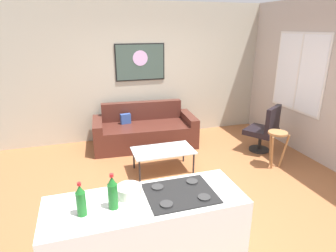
{
  "coord_description": "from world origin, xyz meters",
  "views": [
    {
      "loc": [
        -1.37,
        -3.53,
        2.31
      ],
      "look_at": [
        0.01,
        0.9,
        0.7
      ],
      "focal_mm": 30.68,
      "sensor_mm": 36.0,
      "label": 1
    }
  ],
  "objects_px": {
    "couch": "(145,132)",
    "mixing_bowl": "(129,191)",
    "soda_bottle": "(81,201)",
    "soda_bottle_2": "(113,193)",
    "coffee_table": "(163,152)",
    "armchair": "(265,129)",
    "wall_painting": "(140,62)",
    "bar_stool": "(277,140)"
  },
  "relations": [
    {
      "from": "couch",
      "to": "coffee_table",
      "type": "distance_m",
      "value": 1.2
    },
    {
      "from": "couch",
      "to": "coffee_table",
      "type": "xyz_separation_m",
      "value": [
        0.04,
        -1.2,
        0.07
      ]
    },
    {
      "from": "coffee_table",
      "to": "bar_stool",
      "type": "bearing_deg",
      "value": -12.73
    },
    {
      "from": "mixing_bowl",
      "to": "wall_painting",
      "type": "bearing_deg",
      "value": 76.18
    },
    {
      "from": "coffee_table",
      "to": "bar_stool",
      "type": "height_order",
      "value": "bar_stool"
    },
    {
      "from": "armchair",
      "to": "bar_stool",
      "type": "relative_size",
      "value": 1.44
    },
    {
      "from": "wall_painting",
      "to": "bar_stool",
      "type": "bearing_deg",
      "value": -49.36
    },
    {
      "from": "bar_stool",
      "to": "soda_bottle_2",
      "type": "distance_m",
      "value": 3.43
    },
    {
      "from": "couch",
      "to": "soda_bottle_2",
      "type": "xyz_separation_m",
      "value": [
        -1.01,
        -3.33,
        0.76
      ]
    },
    {
      "from": "bar_stool",
      "to": "wall_painting",
      "type": "height_order",
      "value": "wall_painting"
    },
    {
      "from": "soda_bottle",
      "to": "wall_painting",
      "type": "distance_m",
      "value": 4.15
    },
    {
      "from": "armchair",
      "to": "couch",
      "type": "bearing_deg",
      "value": 154.54
    },
    {
      "from": "soda_bottle_2",
      "to": "soda_bottle",
      "type": "bearing_deg",
      "value": -175.43
    },
    {
      "from": "soda_bottle",
      "to": "wall_painting",
      "type": "bearing_deg",
      "value": 71.25
    },
    {
      "from": "soda_bottle",
      "to": "mixing_bowl",
      "type": "distance_m",
      "value": 0.44
    },
    {
      "from": "bar_stool",
      "to": "wall_painting",
      "type": "distance_m",
      "value": 3.07
    },
    {
      "from": "soda_bottle",
      "to": "mixing_bowl",
      "type": "bearing_deg",
      "value": 20.78
    },
    {
      "from": "soda_bottle_2",
      "to": "couch",
      "type": "bearing_deg",
      "value": 73.19
    },
    {
      "from": "armchair",
      "to": "wall_painting",
      "type": "xyz_separation_m",
      "value": [
        -2.06,
        1.55,
        1.16
      ]
    },
    {
      "from": "coffee_table",
      "to": "mixing_bowl",
      "type": "distance_m",
      "value": 2.27
    },
    {
      "from": "mixing_bowl",
      "to": "wall_painting",
      "type": "relative_size",
      "value": 0.21
    },
    {
      "from": "couch",
      "to": "soda_bottle_2",
      "type": "relative_size",
      "value": 6.66
    },
    {
      "from": "coffee_table",
      "to": "soda_bottle_2",
      "type": "xyz_separation_m",
      "value": [
        -1.05,
        -2.13,
        0.69
      ]
    },
    {
      "from": "armchair",
      "to": "coffee_table",
      "type": "bearing_deg",
      "value": -174.83
    },
    {
      "from": "couch",
      "to": "soda_bottle",
      "type": "distance_m",
      "value": 3.65
    },
    {
      "from": "couch",
      "to": "mixing_bowl",
      "type": "relative_size",
      "value": 9.43
    },
    {
      "from": "wall_painting",
      "to": "armchair",
      "type": "bearing_deg",
      "value": -36.99
    },
    {
      "from": "armchair",
      "to": "soda_bottle_2",
      "type": "relative_size",
      "value": 2.95
    },
    {
      "from": "armchair",
      "to": "wall_painting",
      "type": "bearing_deg",
      "value": 143.01
    },
    {
      "from": "coffee_table",
      "to": "soda_bottle",
      "type": "bearing_deg",
      "value": -121.04
    },
    {
      "from": "coffee_table",
      "to": "soda_bottle",
      "type": "distance_m",
      "value": 2.6
    },
    {
      "from": "mixing_bowl",
      "to": "couch",
      "type": "bearing_deg",
      "value": 75.07
    },
    {
      "from": "couch",
      "to": "coffee_table",
      "type": "relative_size",
      "value": 2.07
    },
    {
      "from": "bar_stool",
      "to": "mixing_bowl",
      "type": "xyz_separation_m",
      "value": [
        -2.78,
        -1.57,
        0.45
      ]
    },
    {
      "from": "couch",
      "to": "wall_painting",
      "type": "xyz_separation_m",
      "value": [
        0.07,
        0.54,
        1.33
      ]
    },
    {
      "from": "soda_bottle_2",
      "to": "mixing_bowl",
      "type": "bearing_deg",
      "value": 40.83
    },
    {
      "from": "soda_bottle_2",
      "to": "coffee_table",
      "type": "bearing_deg",
      "value": 63.85
    },
    {
      "from": "coffee_table",
      "to": "soda_bottle",
      "type": "height_order",
      "value": "soda_bottle"
    },
    {
      "from": "couch",
      "to": "bar_stool",
      "type": "xyz_separation_m",
      "value": [
        1.93,
        -1.63,
        0.21
      ]
    },
    {
      "from": "coffee_table",
      "to": "armchair",
      "type": "relative_size",
      "value": 1.09
    },
    {
      "from": "soda_bottle",
      "to": "soda_bottle_2",
      "type": "distance_m",
      "value": 0.25
    },
    {
      "from": "bar_stool",
      "to": "soda_bottle_2",
      "type": "xyz_separation_m",
      "value": [
        -2.93,
        -1.7,
        0.55
      ]
    }
  ]
}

